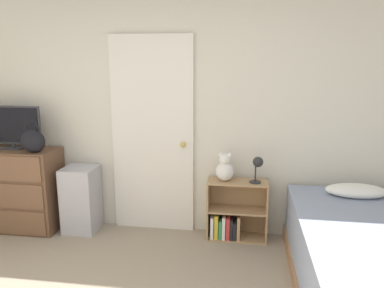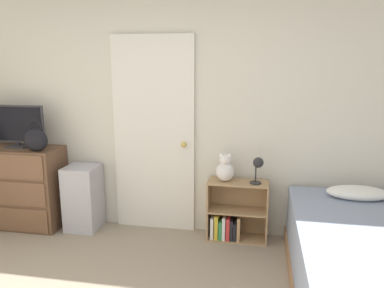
{
  "view_description": "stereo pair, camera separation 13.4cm",
  "coord_description": "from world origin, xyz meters",
  "px_view_note": "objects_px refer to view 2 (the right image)",
  "views": [
    {
      "loc": [
        0.7,
        -1.58,
        1.77
      ],
      "look_at": [
        0.18,
        1.92,
        1.0
      ],
      "focal_mm": 35.0,
      "sensor_mm": 36.0,
      "label": 1
    },
    {
      "loc": [
        0.84,
        -1.56,
        1.77
      ],
      "look_at": [
        0.18,
        1.92,
        1.0
      ],
      "focal_mm": 35.0,
      "sensor_mm": 36.0,
      "label": 2
    }
  ],
  "objects_px": {
    "handbag": "(36,140)",
    "teddy_bear": "(225,169)",
    "dresser": "(23,187)",
    "desk_lamp": "(258,165)",
    "bed": "(376,266)",
    "tv": "(16,125)",
    "bookshelf": "(233,216)",
    "storage_bin": "(83,198)"
  },
  "relations": [
    {
      "from": "storage_bin",
      "to": "teddy_bear",
      "type": "distance_m",
      "value": 1.57
    },
    {
      "from": "storage_bin",
      "to": "tv",
      "type": "bearing_deg",
      "value": -178.8
    },
    {
      "from": "dresser",
      "to": "teddy_bear",
      "type": "distance_m",
      "value": 2.23
    },
    {
      "from": "teddy_bear",
      "to": "bed",
      "type": "relative_size",
      "value": 0.14
    },
    {
      "from": "storage_bin",
      "to": "dresser",
      "type": "bearing_deg",
      "value": -176.39
    },
    {
      "from": "dresser",
      "to": "desk_lamp",
      "type": "bearing_deg",
      "value": 1.12
    },
    {
      "from": "desk_lamp",
      "to": "bed",
      "type": "relative_size",
      "value": 0.14
    },
    {
      "from": "handbag",
      "to": "bed",
      "type": "relative_size",
      "value": 0.17
    },
    {
      "from": "handbag",
      "to": "storage_bin",
      "type": "relative_size",
      "value": 0.47
    },
    {
      "from": "storage_bin",
      "to": "handbag",
      "type": "bearing_deg",
      "value": -158.46
    },
    {
      "from": "teddy_bear",
      "to": "desk_lamp",
      "type": "height_order",
      "value": "teddy_bear"
    },
    {
      "from": "tv",
      "to": "bookshelf",
      "type": "bearing_deg",
      "value": 1.58
    },
    {
      "from": "storage_bin",
      "to": "bookshelf",
      "type": "bearing_deg",
      "value": 1.75
    },
    {
      "from": "bookshelf",
      "to": "tv",
      "type": "bearing_deg",
      "value": -178.42
    },
    {
      "from": "tv",
      "to": "desk_lamp",
      "type": "distance_m",
      "value": 2.58
    },
    {
      "from": "bookshelf",
      "to": "teddy_bear",
      "type": "height_order",
      "value": "teddy_bear"
    },
    {
      "from": "tv",
      "to": "dresser",
      "type": "bearing_deg",
      "value": -44.85
    },
    {
      "from": "tv",
      "to": "bookshelf",
      "type": "relative_size",
      "value": 1.05
    },
    {
      "from": "storage_bin",
      "to": "bed",
      "type": "relative_size",
      "value": 0.35
    },
    {
      "from": "tv",
      "to": "teddy_bear",
      "type": "distance_m",
      "value": 2.27
    },
    {
      "from": "dresser",
      "to": "teddy_bear",
      "type": "bearing_deg",
      "value": 2.28
    },
    {
      "from": "storage_bin",
      "to": "desk_lamp",
      "type": "distance_m",
      "value": 1.9
    },
    {
      "from": "handbag",
      "to": "bookshelf",
      "type": "relative_size",
      "value": 0.53
    },
    {
      "from": "tv",
      "to": "bed",
      "type": "relative_size",
      "value": 0.33
    },
    {
      "from": "bookshelf",
      "to": "teddy_bear",
      "type": "xyz_separation_m",
      "value": [
        -0.09,
        -0.0,
        0.5
      ]
    },
    {
      "from": "dresser",
      "to": "bed",
      "type": "bearing_deg",
      "value": -12.46
    },
    {
      "from": "teddy_bear",
      "to": "bed",
      "type": "height_order",
      "value": "teddy_bear"
    },
    {
      "from": "dresser",
      "to": "tv",
      "type": "xyz_separation_m",
      "value": [
        -0.03,
        0.03,
        0.68
      ]
    },
    {
      "from": "bookshelf",
      "to": "teddy_bear",
      "type": "distance_m",
      "value": 0.51
    },
    {
      "from": "handbag",
      "to": "teddy_bear",
      "type": "bearing_deg",
      "value": 6.01
    },
    {
      "from": "dresser",
      "to": "teddy_bear",
      "type": "relative_size",
      "value": 3.1
    },
    {
      "from": "teddy_bear",
      "to": "desk_lamp",
      "type": "bearing_deg",
      "value": -6.86
    },
    {
      "from": "storage_bin",
      "to": "bookshelf",
      "type": "relative_size",
      "value": 1.14
    },
    {
      "from": "teddy_bear",
      "to": "handbag",
      "type": "bearing_deg",
      "value": -173.99
    },
    {
      "from": "desk_lamp",
      "to": "bed",
      "type": "height_order",
      "value": "desk_lamp"
    },
    {
      "from": "tv",
      "to": "bed",
      "type": "distance_m",
      "value": 3.64
    },
    {
      "from": "dresser",
      "to": "storage_bin",
      "type": "bearing_deg",
      "value": 3.61
    },
    {
      "from": "bed",
      "to": "tv",
      "type": "bearing_deg",
      "value": 167.2
    },
    {
      "from": "dresser",
      "to": "bookshelf",
      "type": "relative_size",
      "value": 1.44
    },
    {
      "from": "tv",
      "to": "handbag",
      "type": "distance_m",
      "value": 0.36
    },
    {
      "from": "desk_lamp",
      "to": "handbag",
      "type": "bearing_deg",
      "value": -175.82
    },
    {
      "from": "bookshelf",
      "to": "desk_lamp",
      "type": "bearing_deg",
      "value": -10.54
    }
  ]
}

